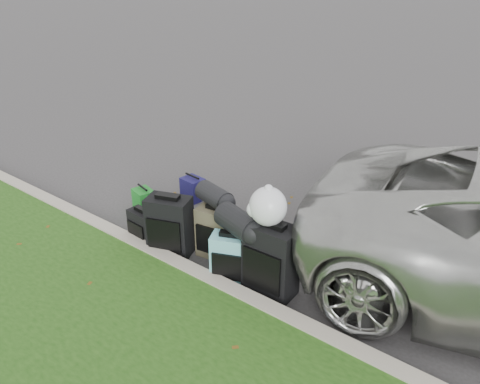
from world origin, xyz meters
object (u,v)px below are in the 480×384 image
Objects in this scene: suitcase_large_black_left at (170,226)px; suitcase_olive at (217,232)px; suitcase_small_black at (143,227)px; tote_navy at (193,189)px; suitcase_large_black_right at (271,260)px; tote_green at (144,200)px; suitcase_teal at (230,258)px.

suitcase_olive is (0.49, 0.30, -0.05)m from suitcase_large_black_left.
suitcase_large_black_left is (0.44, 0.06, 0.15)m from suitcase_small_black.
suitcase_large_black_right is at bearing -20.78° from tote_navy.
tote_navy is (0.30, 0.70, 0.01)m from tote_green.
tote_navy is (-1.69, 1.22, -0.12)m from suitcase_teal.
suitcase_large_black_left is 0.92m from suitcase_teal.
suitcase_olive is at bearing 11.66° from suitcase_large_black_left.
suitcase_small_black is 0.46m from suitcase_large_black_left.
tote_green is at bearing 141.05° from suitcase_small_black.
suitcase_small_black is at bearing -27.14° from tote_green.
suitcase_small_black is at bearing -68.65° from tote_navy.
suitcase_teal is (0.92, 0.00, -0.08)m from suitcase_large_black_left.
suitcase_teal is at bearing -19.97° from suitcase_large_black_left.
suitcase_small_black is 1.33m from tote_navy.
suitcase_small_black is at bearing -166.93° from suitcase_olive.
suitcase_teal is at bearing 0.46° from tote_green.
suitcase_olive reaches higher than tote_navy.
suitcase_large_black_left is 1.22m from tote_green.
suitcase_small_black is at bearing -176.58° from suitcase_large_black_right.
suitcase_large_black_left is at bearing 10.63° from suitcase_small_black.
suitcase_large_black_left reaches higher than suitcase_olive.
suitcase_teal is 2.09m from tote_navy.
suitcase_large_black_left is 1.17× the size of suitcase_olive.
tote_green is at bearing -106.95° from tote_navy.
tote_navy is at bearing 150.89° from suitcase_large_black_right.
tote_green is at bearing 133.55° from suitcase_large_black_left.
tote_green is (-1.08, 0.53, -0.21)m from suitcase_large_black_left.
tote_green is 0.76m from tote_navy.
suitcase_olive is at bearing -29.65° from tote_navy.
suitcase_large_black_right is (1.39, 0.11, 0.04)m from suitcase_large_black_left.
suitcase_large_black_left reaches higher than suitcase_small_black.
suitcase_teal is (0.43, -0.30, -0.03)m from suitcase_olive.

